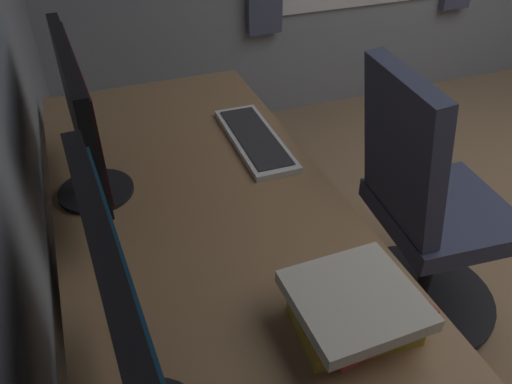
{
  "coord_description": "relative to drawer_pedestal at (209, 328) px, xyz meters",
  "views": [
    {
      "loc": [
        -0.64,
        2.13,
        1.55
      ],
      "look_at": [
        0.12,
        1.85,
        0.95
      ],
      "focal_mm": 35.64,
      "sensor_mm": 36.0,
      "label": 1
    }
  ],
  "objects": [
    {
      "name": "book_stack_near",
      "position": [
        -0.4,
        -0.21,
        0.43
      ],
      "size": [
        0.23,
        0.26,
        0.1
      ],
      "color": "gold",
      "rests_on": "desk"
    },
    {
      "name": "monitor_secondary",
      "position": [
        0.25,
        0.22,
        0.62
      ],
      "size": [
        0.56,
        0.2,
        0.4
      ],
      "color": "black",
      "rests_on": "desk"
    },
    {
      "name": "keyboard_main",
      "position": [
        0.34,
        -0.27,
        0.39
      ],
      "size": [
        0.42,
        0.15,
        0.02
      ],
      "color": "silver",
      "rests_on": "desk"
    },
    {
      "name": "monitor_primary",
      "position": [
        -0.47,
        0.22,
        0.63
      ],
      "size": [
        0.54,
        0.2,
        0.43
      ],
      "color": "black",
      "rests_on": "desk"
    },
    {
      "name": "office_chair",
      "position": [
        0.1,
        -0.8,
        0.11
      ],
      "size": [
        0.56,
        0.57,
        0.97
      ],
      "color": "#383D56",
      "rests_on": "ground"
    },
    {
      "name": "desk",
      "position": [
        -0.18,
        -0.03,
        0.32
      ],
      "size": [
        2.16,
        0.74,
        0.73
      ],
      "color": "#936D47",
      "rests_on": "ground"
    },
    {
      "name": "drawer_pedestal",
      "position": [
        0.0,
        0.0,
        0.0
      ],
      "size": [
        0.4,
        0.51,
        0.69
      ],
      "color": "#936D47",
      "rests_on": "ground"
    }
  ]
}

